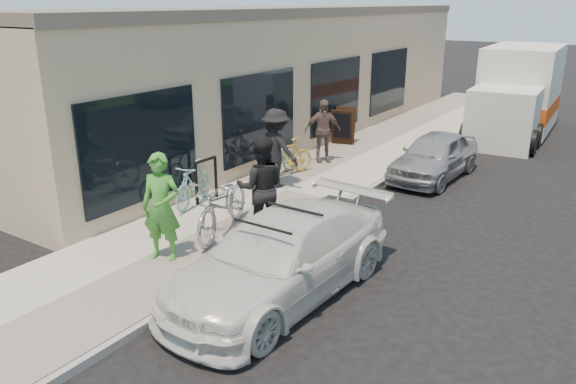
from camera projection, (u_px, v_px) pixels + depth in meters
The scene contains 17 objects.
ground at pixel (285, 262), 9.97m from camera, with size 120.00×120.00×0.00m, color black.
sidewalk at pixel (286, 193), 13.36m from camera, with size 3.00×34.00×0.15m, color #B0AB9E.
curb at pixel (344, 206), 12.55m from camera, with size 0.12×34.00×0.13m, color gray.
storefront at pixel (289, 75), 18.33m from camera, with size 3.60×20.00×4.22m.
bike_rack at pixel (206, 175), 12.42m from camera, with size 0.08×0.70×0.98m.
sandwich_board at pixel (343, 126), 17.46m from camera, with size 0.83×0.83×1.10m.
sedan_white at pixel (281, 257), 8.69m from camera, with size 2.07×4.56×1.34m.
sedan_silver at pixel (434, 156), 14.55m from camera, with size 1.41×3.50×1.19m, color #99999E.
moving_truck at pixel (517, 96), 19.25m from camera, with size 2.60×6.12×2.95m.
tandem_bike at pixel (223, 205), 10.68m from camera, with size 0.77×2.21×1.16m, color #AEAEB0.
woman_rider at pixel (161, 207), 9.51m from camera, with size 0.69×0.45×1.88m, color #3D8E2F.
man_standing at pixel (261, 188), 10.46m from camera, with size 0.93×0.72×1.91m, color black.
cruiser_bike_a at pixel (194, 184), 12.21m from camera, with size 0.46×1.63×0.98m, color #7BB8B1.
cruiser_bike_b at pixel (277, 159), 14.27m from camera, with size 0.60×1.73×0.91m, color #7BB8B1.
cruiser_bike_c at pixel (287, 157), 14.33m from camera, with size 0.44×1.57×0.94m, color gold.
bystander_a at pixel (276, 148), 13.31m from camera, with size 1.22×0.70×1.88m, color black.
bystander_b at pixel (323, 131), 15.43m from camera, with size 1.02×0.42×1.73m, color brown.
Camera 1 is at (5.06, -7.48, 4.41)m, focal length 35.00 mm.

